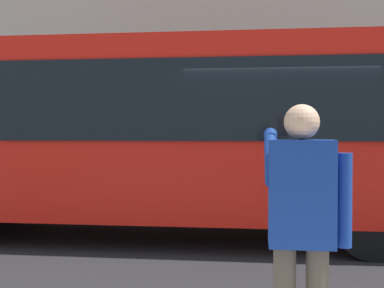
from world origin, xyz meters
TOP-DOWN VIEW (x-y plane):
  - ground_plane at (0.00, 0.00)m, footprint 60.00×60.00m
  - red_bus at (1.81, -0.11)m, footprint 9.05×2.54m
  - pedestrian_photographer at (0.03, 4.55)m, footprint 0.53×0.52m

SIDE VIEW (x-z plane):
  - ground_plane at x=0.00m, z-range 0.00..0.00m
  - pedestrian_photographer at x=0.03m, z-range 0.29..1.99m
  - red_bus at x=1.81m, z-range 0.14..3.22m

